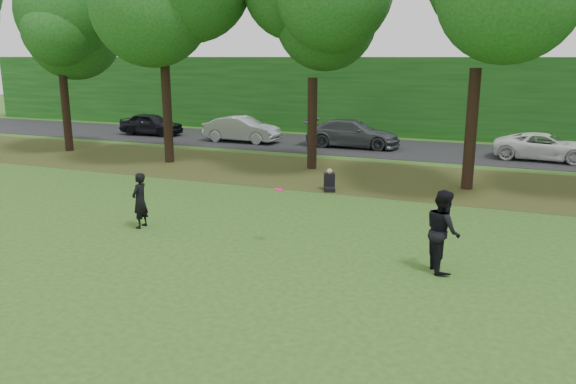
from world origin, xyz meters
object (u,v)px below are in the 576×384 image
object	(u,v)px
seated_person	(329,182)
player_left	(140,200)
frisbee	(279,190)
player_right	(443,231)

from	to	relation	value
seated_person	player_left	bearing A→B (deg)	-140.07
frisbee	seated_person	size ratio (longest dim) A/B	0.46
player_left	seated_person	xyz separation A→B (m)	(3.76, 6.80, -0.53)
player_left	player_right	bearing A→B (deg)	85.98
player_left	seated_person	distance (m)	7.79
player_left	seated_person	size ratio (longest dim) A/B	2.03
player_right	frisbee	world-z (taller)	player_right
player_left	seated_person	world-z (taller)	player_left
frisbee	seated_person	world-z (taller)	frisbee
player_left	frisbee	bearing A→B (deg)	88.79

